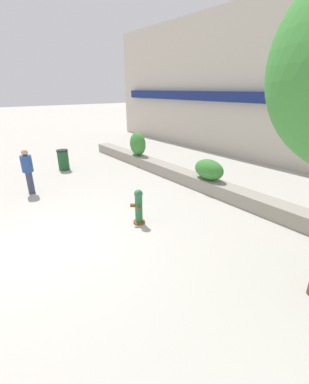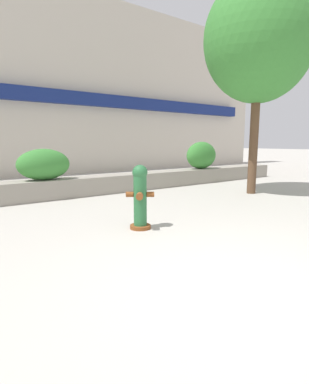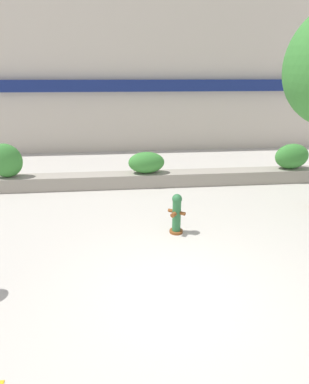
{
  "view_description": "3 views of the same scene",
  "coord_description": "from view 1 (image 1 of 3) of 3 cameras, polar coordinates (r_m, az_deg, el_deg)",
  "views": [
    {
      "loc": [
        6.15,
        -1.45,
        3.8
      ],
      "look_at": [
        0.24,
        3.08,
        0.78
      ],
      "focal_mm": 24.0,
      "sensor_mm": 36.0,
      "label": 1
    },
    {
      "loc": [
        -2.3,
        -1.74,
        1.44
      ],
      "look_at": [
        1.03,
        2.82,
        0.5
      ],
      "focal_mm": 28.0,
      "sensor_mm": 36.0,
      "label": 2
    },
    {
      "loc": [
        -0.85,
        -4.5,
        3.88
      ],
      "look_at": [
        -0.04,
        3.7,
        0.64
      ],
      "focal_mm": 28.0,
      "sensor_mm": 36.0,
      "label": 3
    }
  ],
  "objects": [
    {
      "name": "building_facade",
      "position": [
        14.78,
        29.87,
        20.08
      ],
      "size": [
        30.0,
        1.36,
        8.0
      ],
      "color": "beige",
      "rests_on": "ground"
    },
    {
      "name": "hedge_bush_0",
      "position": [
        13.69,
        -3.77,
        10.61
      ],
      "size": [
        1.15,
        0.63,
        1.2
      ],
      "primitive_type": "ellipsoid",
      "color": "#387F33",
      "rests_on": "planter_wall_low"
    },
    {
      "name": "planter_wall_low",
      "position": [
        10.29,
        12.16,
        1.35
      ],
      "size": [
        18.0,
        0.7,
        0.5
      ],
      "primitive_type": "cube",
      "color": "gray",
      "rests_on": "ground"
    },
    {
      "name": "hedge_bush_1",
      "position": [
        10.16,
        11.98,
        4.91
      ],
      "size": [
        1.31,
        0.7,
        0.78
      ],
      "primitive_type": "ellipsoid",
      "color": "#387F33",
      "rests_on": "planter_wall_low"
    },
    {
      "name": "ground_plane",
      "position": [
        7.37,
        -20.96,
        -10.63
      ],
      "size": [
        120.0,
        120.0,
        0.0
      ],
      "primitive_type": "plane",
      "color": "#B2ADA3"
    },
    {
      "name": "fire_hydrant",
      "position": [
        7.63,
        -3.57,
        -3.21
      ],
      "size": [
        0.49,
        0.49,
        1.08
      ],
      "color": "brown",
      "rests_on": "ground"
    },
    {
      "name": "trash_bin",
      "position": [
        13.58,
        -19.61,
        6.74
      ],
      "size": [
        0.55,
        0.55,
        1.01
      ],
      "color": "#1E5128",
      "rests_on": "ground"
    },
    {
      "name": "pedestrian",
      "position": [
        10.81,
        -26.36,
        4.63
      ],
      "size": [
        0.54,
        0.54,
        1.73
      ],
      "color": "#383D56",
      "rests_on": "ground"
    }
  ]
}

